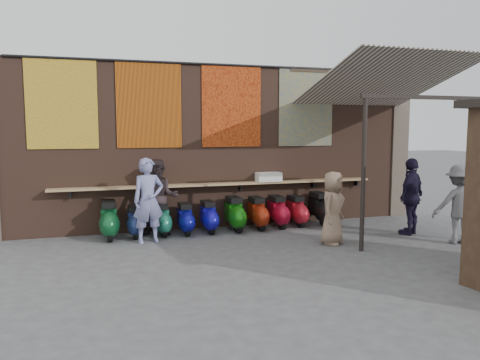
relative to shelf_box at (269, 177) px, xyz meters
The scene contains 30 objects.
ground 2.88m from the shelf_box, 117.75° to the right, with size 70.00×70.00×0.00m, color #474749.
brick_wall 1.49m from the shelf_box, 161.71° to the left, with size 10.00×0.40×4.00m, color brown.
pier_right 4.08m from the shelf_box, ahead, with size 0.50×0.50×4.00m, color #4C4238.
eating_counter 1.22m from the shelf_box, behind, with size 8.00×0.32×0.05m, color #9E7A51.
shelf_box is the anchor object (origin of this frame).
tapestry_redgold 5.13m from the shelf_box, behind, with size 1.50×0.02×2.00m, color #933A15.
tapestry_sun 3.41m from the shelf_box, behind, with size 1.50×0.02×2.00m, color orange.
tapestry_orange 1.99m from the shelf_box, 168.81° to the left, with size 1.50×0.02×2.00m, color #B64716.
tapestry_multi 2.08m from the shelf_box, ahead, with size 1.50×0.02×2.00m, color #235182.
hang_rail 3.00m from the shelf_box, behind, with size 0.06×0.06×9.50m, color black.
scooter_stool_0 4.00m from the shelf_box, behind, with size 0.40×0.89×0.85m, color #0F4C25, non-canonical shape.
scooter_stool_1 3.48m from the shelf_box, behind, with size 0.34×0.75×0.71m, color navy, non-canonical shape.
scooter_stool_2 2.87m from the shelf_box, behind, with size 0.34×0.76×0.72m, color #1C7053, non-canonical shape.
scooter_stool_3 2.39m from the shelf_box, behind, with size 0.34×0.75×0.71m, color navy, non-canonical shape.
scooter_stool_4 1.88m from the shelf_box, 168.86° to the right, with size 0.35×0.78×0.74m, color #120D99, non-canonical shape.
scooter_stool_5 1.34m from the shelf_box, 161.38° to the right, with size 0.38×0.85×0.81m, color #11610D, non-canonical shape.
scooter_stool_6 0.99m from the shelf_box, 142.44° to the right, with size 0.37×0.82×0.77m, color maroon, non-canonical shape.
scooter_stool_7 0.91m from the shelf_box, 65.61° to the right, with size 0.37×0.82×0.78m, color maroon, non-canonical shape.
scooter_stool_8 1.12m from the shelf_box, 20.94° to the right, with size 0.36×0.79×0.75m, color #A81622, non-canonical shape.
scooter_stool_9 1.57m from the shelf_box, 12.44° to the right, with size 0.39×0.86×0.82m, color black, non-canonical shape.
diner_left 3.24m from the shelf_box, 163.78° to the right, with size 0.67×0.44×1.83m, color #797DB1.
diner_right 2.81m from the shelf_box, behind, with size 0.85×0.66×1.76m, color #2F2427.
shopper_navy 3.41m from the shelf_box, 34.32° to the right, with size 1.04×0.43×1.78m, color black.
shopper_grey 4.38m from the shelf_box, 42.56° to the right, with size 1.09×0.63×1.69m, color slate.
shopper_tan 2.33m from the shelf_box, 74.55° to the right, with size 0.76×0.49×1.55m, color #866A55.
awning_canvas 3.54m from the shelf_box, 31.44° to the right, with size 3.20×3.40×0.03m, color beige.
awning_ledger 3.55m from the shelf_box, ahead, with size 3.30×0.08×0.12m, color #33261C.
awning_header 4.13m from the shelf_box, 51.70° to the right, with size 3.00×0.08×0.08m, color black.
awning_post_left 3.05m from the shelf_box, 72.94° to the right, with size 0.09×0.09×3.10m, color black.
awning_post_right 4.70m from the shelf_box, 38.16° to the right, with size 0.09×0.09×3.10m, color black.
Camera 1 is at (-2.98, -8.62, 2.46)m, focal length 35.00 mm.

